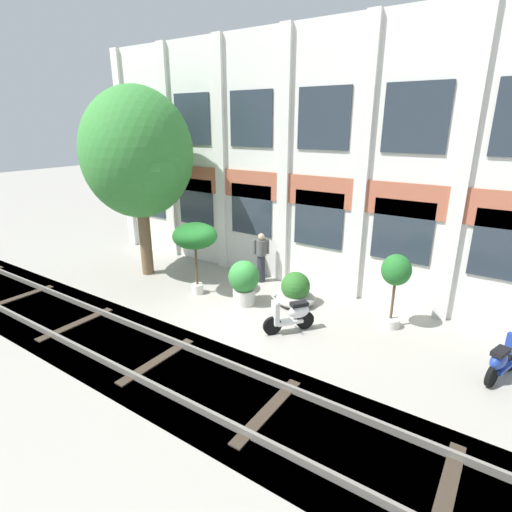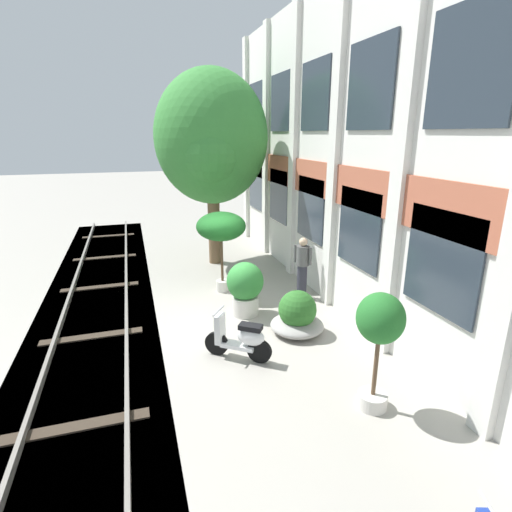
{
  "view_description": "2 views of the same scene",
  "coord_description": "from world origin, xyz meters",
  "views": [
    {
      "loc": [
        6.28,
        -8.01,
        5.05
      ],
      "look_at": [
        -0.05,
        1.39,
        1.24
      ],
      "focal_mm": 28.0,
      "sensor_mm": 36.0,
      "label": 1
    },
    {
      "loc": [
        8.65,
        -1.8,
        4.24
      ],
      "look_at": [
        -0.28,
        1.0,
        1.35
      ],
      "focal_mm": 28.0,
      "sensor_mm": 36.0,
      "label": 2
    }
  ],
  "objects": [
    {
      "name": "ground_plane",
      "position": [
        0.0,
        0.0,
        0.0
      ],
      "size": [
        80.0,
        80.0,
        0.0
      ],
      "primitive_type": "plane",
      "color": "#9E998E"
    },
    {
      "name": "potted_plant_low_pan",
      "position": [
        4.0,
        1.62,
        1.41
      ],
      "size": [
        0.73,
        0.73,
        1.97
      ],
      "color": "beige",
      "rests_on": "ground"
    },
    {
      "name": "rail_tracks",
      "position": [
        0.0,
        -2.88,
        -0.13
      ],
      "size": [
        22.9,
        2.8,
        0.43
      ],
      "color": "#423F3A",
      "rests_on": "ground"
    },
    {
      "name": "potted_plant_tall_urn",
      "position": [
        -1.59,
        0.43,
        1.81
      ],
      "size": [
        1.33,
        1.33,
        2.24
      ],
      "color": "beige",
      "rests_on": "ground"
    },
    {
      "name": "potted_plant_wide_bowl",
      "position": [
        1.29,
        1.46,
        0.38
      ],
      "size": [
        1.18,
        1.18,
        0.97
      ],
      "color": "gray",
      "rests_on": "ground"
    },
    {
      "name": "resident_by_doorway",
      "position": [
        -0.49,
        2.35,
        0.89
      ],
      "size": [
        0.43,
        0.37,
        1.66
      ],
      "rotation": [
        0.0,
        0.0,
        -0.89
      ],
      "color": "#282833",
      "rests_on": "ground"
    },
    {
      "name": "scooter_near_curb",
      "position": [
        6.53,
        0.63,
        0.44
      ],
      "size": [
        0.67,
        1.34,
        0.98
      ],
      "rotation": [
        0.0,
        0.0,
        1.25
      ],
      "color": "black",
      "rests_on": "ground"
    },
    {
      "name": "scooter_second_parked",
      "position": [
        1.98,
        -0.02,
        0.44
      ],
      "size": [
        0.89,
        1.16,
        0.98
      ],
      "rotation": [
        0.0,
        0.0,
        4.08
      ],
      "color": "black",
      "rests_on": "ground"
    },
    {
      "name": "apartment_facade",
      "position": [
        -0.0,
        3.12,
        3.84
      ],
      "size": [
        15.26,
        0.64,
        7.7
      ],
      "color": "silver",
      "rests_on": "ground"
    },
    {
      "name": "potted_plant_fluted_column",
      "position": [
        0.04,
        0.62,
        0.73
      ],
      "size": [
        0.89,
        0.89,
        1.32
      ],
      "color": "beige",
      "rests_on": "ground"
    },
    {
      "name": "broadleaf_tree",
      "position": [
        -4.21,
        0.76,
        4.0
      ],
      "size": [
        3.72,
        3.55,
        6.17
      ],
      "color": "brown",
      "rests_on": "ground"
    }
  ]
}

